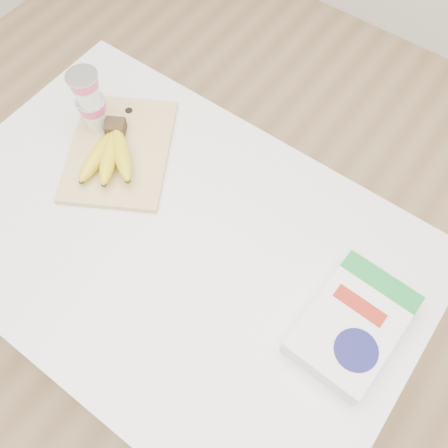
% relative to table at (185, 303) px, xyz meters
% --- Properties ---
extents(room, '(4.00, 4.00, 4.00)m').
position_rel_table_xyz_m(room, '(0.00, 0.00, 0.91)').
color(room, tan).
rests_on(room, ground).
extents(table, '(1.17, 0.78, 0.88)m').
position_rel_table_xyz_m(table, '(0.00, 0.00, 0.00)').
color(table, silver).
rests_on(table, ground).
extents(cutting_board, '(0.38, 0.42, 0.02)m').
position_rel_table_xyz_m(cutting_board, '(-0.27, 0.12, 0.45)').
color(cutting_board, '#E9CE80').
rests_on(cutting_board, table).
extents(bananas, '(0.19, 0.21, 0.07)m').
position_rel_table_xyz_m(bananas, '(-0.26, 0.08, 0.48)').
color(bananas, '#382816').
rests_on(bananas, cutting_board).
extents(yogurt_stack, '(0.08, 0.08, 0.18)m').
position_rel_table_xyz_m(yogurt_stack, '(-0.36, 0.14, 0.55)').
color(yogurt_stack, white).
rests_on(yogurt_stack, cutting_board).
extents(cereal_box, '(0.19, 0.27, 0.06)m').
position_rel_table_xyz_m(cereal_box, '(0.44, 0.06, 0.47)').
color(cereal_box, white).
rests_on(cereal_box, table).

